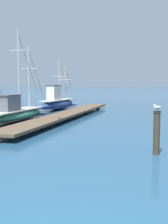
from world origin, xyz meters
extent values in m
cube|color=brown|center=(-5.95, 17.88, 0.37)|extent=(2.09, 19.84, 0.16)
cylinder|color=#3D3023|center=(-6.02, 12.93, 0.15)|extent=(0.36, 0.36, 0.29)
cylinder|color=#3D3023|center=(-5.95, 17.88, 0.15)|extent=(0.36, 0.36, 0.29)
cylinder|color=#3D3023|center=(-5.87, 22.83, 0.15)|extent=(0.36, 0.36, 0.29)
cylinder|color=#3D3023|center=(-5.80, 27.79, 0.15)|extent=(0.36, 0.36, 0.29)
cube|color=#333338|center=(-6.80, 13.93, 0.49)|extent=(0.12, 0.20, 0.08)
cube|color=#333338|center=(-5.21, 13.91, 0.49)|extent=(0.12, 0.20, 0.08)
ellipsoid|color=#337556|center=(-9.03, 15.23, 0.42)|extent=(1.64, 6.96, 0.85)
cube|color=#B2AD9E|center=(-9.03, 15.23, 0.81)|extent=(1.45, 6.26, 0.08)
cube|color=black|center=(-9.03, 15.23, 0.23)|extent=(1.66, 6.82, 0.08)
cube|color=#565B66|center=(-9.05, 14.19, 1.39)|extent=(0.85, 1.77, 1.08)
cube|color=#3D3D42|center=(-9.05, 14.19, 1.96)|extent=(0.92, 1.91, 0.06)
cylinder|color=#B2ADA3|center=(-9.02, 15.58, 3.81)|extent=(0.11, 0.11, 5.93)
cylinder|color=#B2ADA3|center=(-9.02, 15.58, 5.19)|extent=(1.36, 0.09, 0.06)
cylinder|color=#333338|center=(-8.99, 17.18, 4.11)|extent=(0.08, 3.08, 4.39)
cylinder|color=#B2ADA3|center=(-8.99, 17.14, 3.29)|extent=(0.11, 0.11, 4.88)
cylinder|color=#B2ADA3|center=(-8.99, 17.14, 3.92)|extent=(1.36, 0.09, 0.06)
cylinder|color=#333338|center=(-8.97, 18.46, 3.53)|extent=(0.07, 2.54, 3.61)
ellipsoid|color=navy|center=(-9.41, 24.68, 0.52)|extent=(2.28, 6.61, 1.05)
cube|color=#B2AD9E|center=(-9.41, 24.68, 1.01)|extent=(2.02, 5.95, 0.08)
cube|color=#19234C|center=(-9.41, 24.68, 0.29)|extent=(2.28, 6.49, 0.08)
cube|color=silver|center=(-9.51, 23.71, 1.79)|extent=(1.05, 1.60, 1.49)
cube|color=#3D3D42|center=(-9.51, 23.71, 2.56)|extent=(1.14, 1.73, 0.06)
cylinder|color=#B2ADA3|center=(-9.37, 25.00, 3.16)|extent=(0.11, 0.11, 4.23)
cylinder|color=#B2ADA3|center=(-9.37, 25.00, 3.50)|extent=(1.42, 0.22, 0.06)
cylinder|color=#333338|center=(-9.25, 26.14, 3.37)|extent=(0.27, 2.19, 3.13)
cylinder|color=#B2ADA3|center=(-9.21, 26.45, 2.85)|extent=(0.11, 0.11, 3.60)
cylinder|color=#B2ADA3|center=(-9.21, 26.45, 3.17)|extent=(1.42, 0.22, 0.06)
cylinder|color=#333338|center=(-9.10, 27.42, 3.03)|extent=(0.23, 1.87, 2.67)
cylinder|color=#3D3023|center=(1.15, 7.85, 0.87)|extent=(0.26, 0.26, 1.74)
cylinder|color=#28282D|center=(1.15, 7.85, 1.71)|extent=(0.30, 0.30, 0.06)
cylinder|color=gold|center=(1.17, 7.83, 1.77)|extent=(0.01, 0.01, 0.07)
cylinder|color=gold|center=(1.14, 7.87, 1.77)|extent=(0.01, 0.01, 0.07)
ellipsoid|color=white|center=(1.15, 7.85, 1.88)|extent=(0.30, 0.25, 0.13)
ellipsoid|color=silver|center=(1.20, 7.81, 1.89)|extent=(0.22, 0.15, 0.09)
ellipsoid|color=#383838|center=(1.29, 7.87, 1.88)|extent=(0.07, 0.06, 0.04)
ellipsoid|color=silver|center=(1.14, 7.90, 1.89)|extent=(0.22, 0.15, 0.09)
ellipsoid|color=#383838|center=(1.23, 7.96, 1.88)|extent=(0.07, 0.06, 0.04)
cone|color=white|center=(1.28, 7.93, 1.88)|extent=(0.11, 0.10, 0.07)
sphere|color=white|center=(1.05, 7.79, 1.96)|extent=(0.08, 0.08, 0.08)
cone|color=gold|center=(1.01, 7.76, 1.96)|extent=(0.05, 0.04, 0.02)
camera|label=1|loc=(1.39, -3.55, 2.84)|focal=45.62mm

